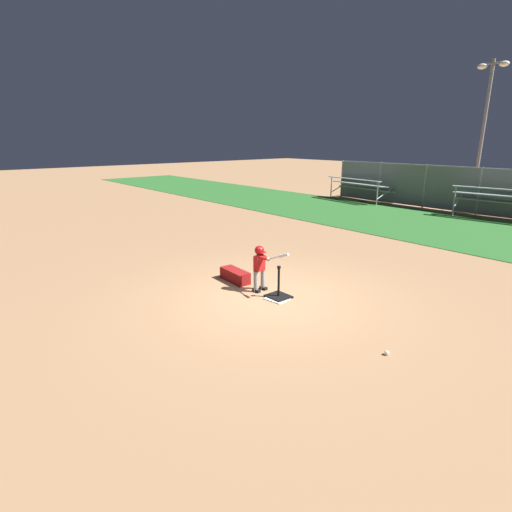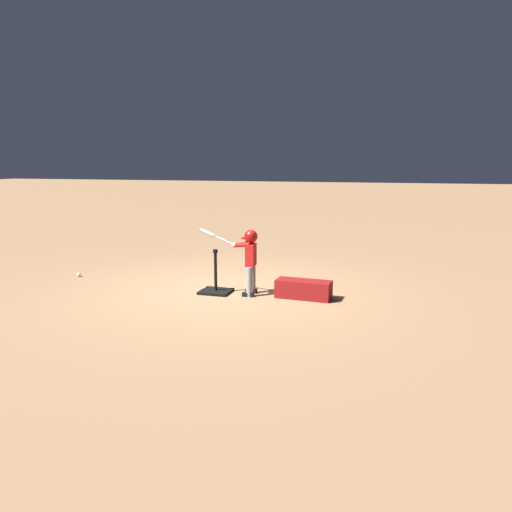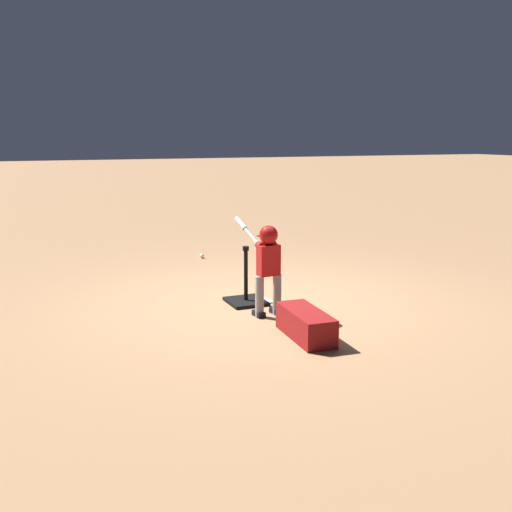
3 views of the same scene
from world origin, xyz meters
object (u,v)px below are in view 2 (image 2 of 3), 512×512
(batting_tee, at_px, (216,287))
(equipment_bag, at_px, (304,289))
(batter_child, at_px, (248,254))
(baseball, at_px, (79,275))

(batting_tee, relative_size, equipment_bag, 0.83)
(batter_child, distance_m, equipment_bag, 1.01)
(batter_child, height_order, equipment_bag, batter_child)
(batting_tee, bearing_deg, baseball, -6.85)
(batting_tee, height_order, baseball, batting_tee)
(batting_tee, xyz_separation_m, baseball, (2.81, -0.34, -0.05))
(batter_child, bearing_deg, batting_tee, 4.08)
(batter_child, height_order, baseball, batter_child)
(baseball, bearing_deg, equipment_bag, 176.52)
(batting_tee, distance_m, baseball, 2.83)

